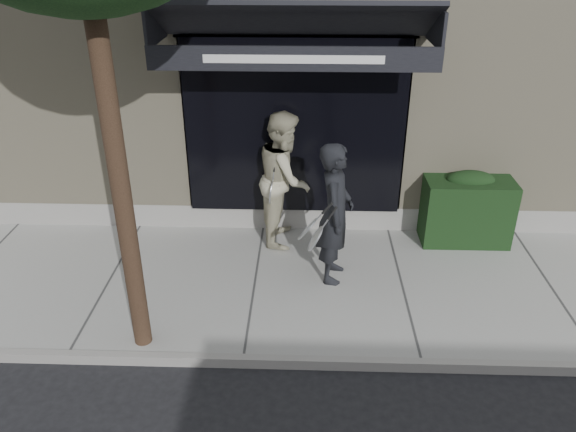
{
  "coord_description": "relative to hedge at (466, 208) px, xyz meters",
  "views": [
    {
      "loc": [
        -1.33,
        -6.4,
        4.45
      ],
      "look_at": [
        -1.57,
        0.6,
        0.81
      ],
      "focal_mm": 35.0,
      "sensor_mm": 36.0,
      "label": 1
    }
  ],
  "objects": [
    {
      "name": "pedestrian_back",
      "position": [
        -2.74,
        -0.05,
        0.47
      ],
      "size": [
        0.81,
        1.02,
        2.02
      ],
      "color": "#BCB697",
      "rests_on": "sidewalk"
    },
    {
      "name": "pedestrian_front",
      "position": [
        -2.04,
        -1.1,
        0.43
      ],
      "size": [
        0.78,
        0.9,
        1.94
      ],
      "color": "black",
      "rests_on": "sidewalk"
    },
    {
      "name": "ground",
      "position": [
        -1.1,
        -1.25,
        -0.66
      ],
      "size": [
        80.0,
        80.0,
        0.0
      ],
      "primitive_type": "plane",
      "color": "black",
      "rests_on": "ground"
    },
    {
      "name": "curb",
      "position": [
        -1.1,
        -2.8,
        -0.59
      ],
      "size": [
        20.0,
        0.1,
        0.14
      ],
      "primitive_type": "cube",
      "color": "gray",
      "rests_on": "ground"
    },
    {
      "name": "hedge",
      "position": [
        0.0,
        0.0,
        0.0
      ],
      "size": [
        1.3,
        0.7,
        1.14
      ],
      "color": "black",
      "rests_on": "sidewalk"
    },
    {
      "name": "building_facade",
      "position": [
        -1.11,
        3.71,
        2.08
      ],
      "size": [
        14.3,
        8.04,
        5.64
      ],
      "color": "tan",
      "rests_on": "ground"
    },
    {
      "name": "sidewalk",
      "position": [
        -1.1,
        -1.25,
        -0.6
      ],
      "size": [
        20.0,
        3.0,
        0.12
      ],
      "primitive_type": "cube",
      "color": "gray",
      "rests_on": "ground"
    }
  ]
}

